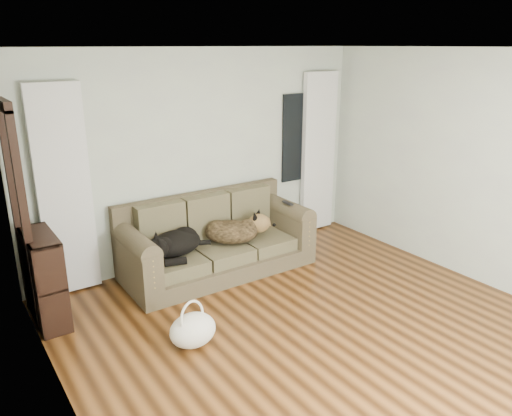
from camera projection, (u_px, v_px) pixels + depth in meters
floor at (337, 344)px, 4.59m from camera, size 5.00×5.00×0.00m
ceiling at (355, 48)px, 3.77m from camera, size 5.00×5.00×0.00m
wall_back at (203, 157)px, 6.15m from camera, size 4.50×0.04×2.60m
wall_left at (70, 277)px, 2.98m from camera, size 0.04×5.00×2.60m
wall_right at (498, 173)px, 5.38m from camera, size 0.04×5.00×2.60m
curtain_left at (64, 192)px, 5.23m from camera, size 0.55×0.08×2.25m
curtain_right at (318, 153)px, 7.09m from camera, size 0.55×0.08×2.25m
window_pane at (297, 138)px, 6.87m from camera, size 0.50×0.03×1.20m
door_casing at (21, 220)px, 4.70m from camera, size 0.07×0.60×2.10m
sofa at (218, 236)px, 5.94m from camera, size 2.26×0.98×0.93m
dog_black_lab at (173, 245)px, 5.60m from camera, size 0.72×0.56×0.28m
dog_shepherd at (234, 231)px, 6.01m from camera, size 0.82×0.77×0.29m
tv_remote at (288, 203)px, 6.26m from camera, size 0.05×0.17×0.02m
tote_bag at (193, 330)px, 4.52m from camera, size 0.45×0.35×0.32m
bookshelf at (44, 275)px, 4.84m from camera, size 0.37×0.76×0.91m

